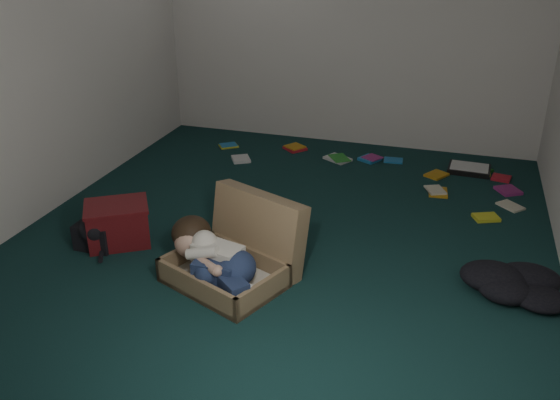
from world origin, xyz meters
The scene contains 11 objects.
floor centered at (0.00, 0.00, 0.00)m, with size 4.50×4.50×0.00m, color #0F2C2B.
wall_back centered at (0.00, 2.25, 1.30)m, with size 4.50×4.50×0.00m, color silver.
wall_front centered at (0.00, -2.25, 1.30)m, with size 4.50×4.50×0.00m, color silver.
wall_left centered at (-2.00, 0.00, 1.30)m, with size 4.50×4.50×0.00m, color silver.
suitcase centered at (-0.13, -0.68, 0.16)m, with size 0.97×0.96×0.55m.
person centered at (-0.25, -0.83, 0.21)m, with size 0.72×0.60×0.34m.
maroon_bin centered at (-1.16, -0.52, 0.16)m, with size 0.58×0.55×0.32m.
backpack centered at (-1.28, -0.64, 0.11)m, with size 0.35×0.28×0.21m, color black, non-canonical shape.
clothing_pile centered at (1.68, -0.34, 0.07)m, with size 0.47×0.38×0.15m, color black, non-canonical shape.
paper_tray centered at (1.34, 1.75, 0.03)m, with size 0.41×0.31×0.06m.
book_scatter centered at (0.66, 1.48, 0.01)m, with size 3.08×1.36×0.02m.
Camera 1 is at (1.18, -3.92, 2.19)m, focal length 38.00 mm.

